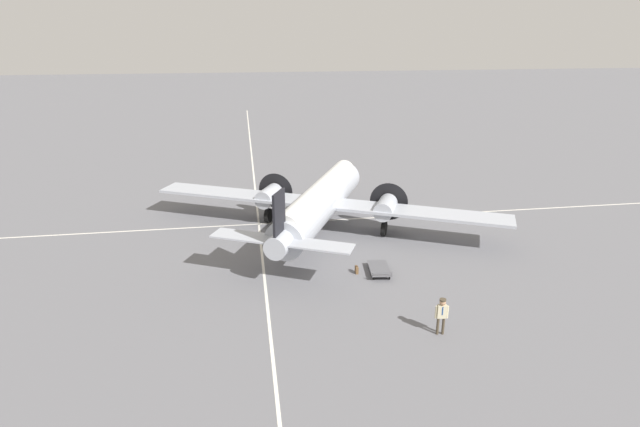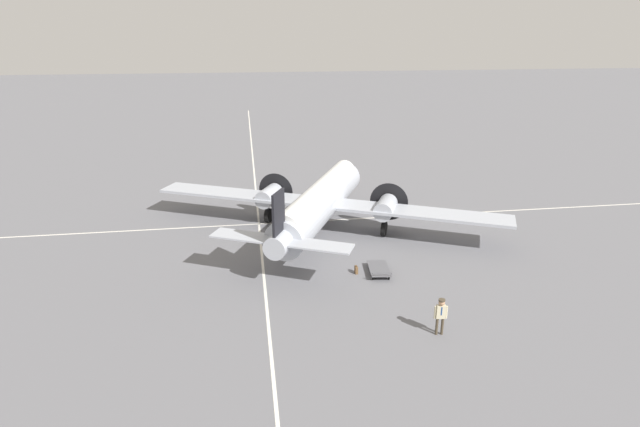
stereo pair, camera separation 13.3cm
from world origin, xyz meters
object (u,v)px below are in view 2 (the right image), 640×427
Objects in this scene: crew_foreground at (441,313)px; suitcase_near_door at (356,270)px; airliner_main at (322,200)px; baggage_cart at (379,269)px.

crew_foreground reaches higher than suitcase_near_door.
baggage_cart is (6.88, 2.39, -2.13)m from airliner_main.
baggage_cart is (-6.60, -1.18, -0.90)m from crew_foreground.
suitcase_near_door is 1.34m from baggage_cart.
crew_foreground is 0.81× the size of baggage_cart.
airliner_main reaches higher than crew_foreground.
baggage_cart is (0.20, 1.33, 0.06)m from suitcase_near_door.
crew_foreground is (13.48, 3.57, -1.23)m from airliner_main.
airliner_main reaches higher than suitcase_near_door.
airliner_main is 51.06× the size of suitcase_near_door.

